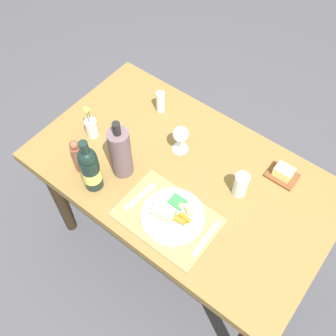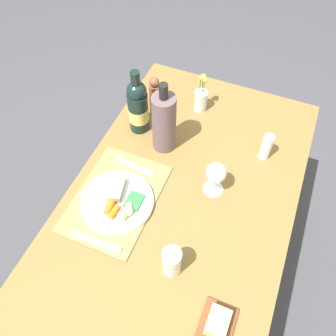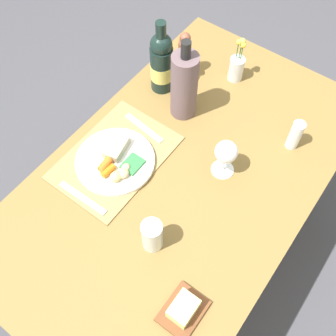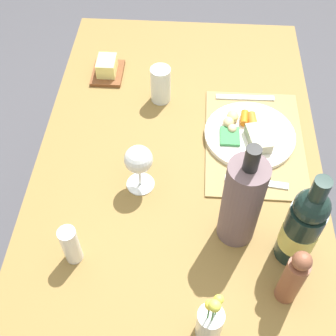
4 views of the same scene
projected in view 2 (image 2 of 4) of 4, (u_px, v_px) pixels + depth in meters
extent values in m
plane|color=#46464D|center=(176.00, 272.00, 1.91)|extent=(8.00, 8.00, 0.00)
cube|color=olive|center=(180.00, 203.00, 1.30)|extent=(1.36, 0.80, 0.05)
cylinder|color=#2D2213|center=(164.00, 135.00, 2.01)|extent=(0.06, 0.06, 0.72)
cylinder|color=#2D2213|center=(274.00, 169.00, 1.87)|extent=(0.06, 0.06, 0.72)
cube|color=#967D4D|center=(116.00, 198.00, 1.28)|extent=(0.41, 0.28, 0.01)
cylinder|color=white|center=(117.00, 201.00, 1.26)|extent=(0.26, 0.26, 0.01)
cube|color=#9D9A7F|center=(116.00, 189.00, 1.26)|extent=(0.11, 0.08, 0.03)
cylinder|color=orange|center=(110.00, 207.00, 1.22)|extent=(0.05, 0.03, 0.03)
cylinder|color=orange|center=(114.00, 212.00, 1.22)|extent=(0.05, 0.03, 0.02)
ellipsoid|color=tan|center=(129.00, 205.00, 1.23)|extent=(0.03, 0.03, 0.02)
ellipsoid|color=tan|center=(129.00, 211.00, 1.22)|extent=(0.04, 0.03, 0.03)
ellipsoid|color=#D4C373|center=(122.00, 215.00, 1.20)|extent=(0.04, 0.04, 0.03)
cube|color=#328242|center=(134.00, 201.00, 1.25)|extent=(0.07, 0.06, 0.01)
cube|color=silver|center=(135.00, 167.00, 1.36)|extent=(0.04, 0.17, 0.00)
cube|color=silver|center=(96.00, 242.00, 1.17)|extent=(0.02, 0.18, 0.00)
cylinder|color=black|center=(138.00, 112.00, 1.41)|extent=(0.08, 0.08, 0.18)
sphere|color=black|center=(136.00, 91.00, 1.32)|extent=(0.08, 0.08, 0.08)
cylinder|color=black|center=(136.00, 81.00, 1.29)|extent=(0.04, 0.04, 0.08)
cylinder|color=#DCD467|center=(139.00, 113.00, 1.42)|extent=(0.08, 0.08, 0.06)
cylinder|color=white|center=(213.00, 189.00, 1.30)|extent=(0.08, 0.08, 0.00)
cylinder|color=white|center=(214.00, 183.00, 1.27)|extent=(0.01, 0.01, 0.07)
sphere|color=white|center=(216.00, 173.00, 1.22)|extent=(0.07, 0.07, 0.07)
cylinder|color=white|center=(266.00, 147.00, 1.35)|extent=(0.04, 0.04, 0.12)
cylinder|color=silver|center=(201.00, 101.00, 1.51)|extent=(0.06, 0.06, 0.10)
cylinder|color=#3F7233|center=(199.00, 94.00, 1.48)|extent=(0.00, 0.00, 0.17)
sphere|color=yellow|center=(201.00, 78.00, 1.41)|extent=(0.02, 0.02, 0.02)
cylinder|color=#3F7233|center=(202.00, 93.00, 1.49)|extent=(0.00, 0.00, 0.17)
sphere|color=#D9D749|center=(203.00, 77.00, 1.42)|extent=(0.02, 0.02, 0.02)
cylinder|color=#3F7233|center=(203.00, 95.00, 1.49)|extent=(0.00, 0.00, 0.16)
sphere|color=yellow|center=(205.00, 80.00, 1.42)|extent=(0.02, 0.02, 0.02)
cylinder|color=brown|center=(155.00, 99.00, 1.48)|extent=(0.05, 0.05, 0.15)
sphere|color=brown|center=(154.00, 82.00, 1.40)|extent=(0.04, 0.04, 0.04)
cylinder|color=silver|center=(172.00, 262.00, 1.08)|extent=(0.06, 0.06, 0.12)
cylinder|color=silver|center=(172.00, 264.00, 1.10)|extent=(0.06, 0.06, 0.07)
cylinder|color=#675157|center=(164.00, 123.00, 1.33)|extent=(0.09, 0.09, 0.26)
cylinder|color=black|center=(164.00, 91.00, 1.20)|extent=(0.03, 0.03, 0.06)
cube|color=brown|center=(217.00, 325.00, 1.03)|extent=(0.13, 0.10, 0.01)
cube|color=#EFE687|center=(218.00, 322.00, 1.00)|extent=(0.08, 0.06, 0.05)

